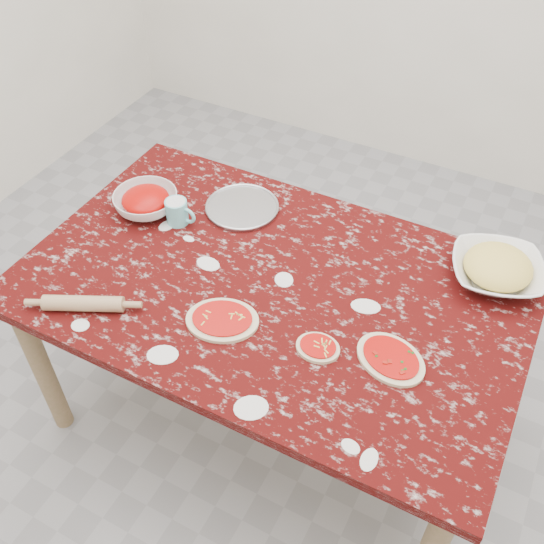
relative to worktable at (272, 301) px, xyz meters
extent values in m
plane|color=gray|center=(0.00, 0.00, -0.67)|extent=(4.00, 4.00, 0.00)
cube|color=#390706|center=(0.00, 0.00, 0.06)|extent=(1.60, 1.00, 0.04)
cube|color=#8E6D50|center=(0.00, 0.00, 0.00)|extent=(1.50, 0.90, 0.08)
cylinder|color=#8E6D50|center=(-0.72, -0.42, -0.31)|extent=(0.07, 0.07, 0.71)
cylinder|color=#8E6D50|center=(-0.72, 0.42, -0.31)|extent=(0.07, 0.07, 0.71)
cylinder|color=#8E6D50|center=(0.72, 0.42, -0.31)|extent=(0.07, 0.07, 0.71)
cylinder|color=#B2B2B7|center=(-0.27, 0.29, 0.09)|extent=(0.26, 0.26, 0.01)
imported|color=white|center=(-0.57, 0.12, 0.12)|extent=(0.28, 0.28, 0.07)
imported|color=white|center=(0.63, 0.35, 0.12)|extent=(0.36, 0.36, 0.07)
cylinder|color=#74D2D7|center=(-0.44, 0.12, 0.13)|extent=(0.08, 0.08, 0.09)
torus|color=#74D2D7|center=(-0.39, 0.12, 0.13)|extent=(0.06, 0.01, 0.06)
cylinder|color=silver|center=(-0.44, 0.12, 0.16)|extent=(0.06, 0.06, 0.01)
ellipsoid|color=beige|center=(-0.06, -0.21, 0.09)|extent=(0.27, 0.24, 0.01)
ellipsoid|color=red|center=(-0.06, -0.21, 0.10)|extent=(0.22, 0.20, 0.00)
ellipsoid|color=beige|center=(0.24, -0.18, 0.09)|extent=(0.14, 0.12, 0.01)
ellipsoid|color=red|center=(0.24, -0.18, 0.10)|extent=(0.11, 0.09, 0.00)
ellipsoid|color=beige|center=(0.44, -0.12, 0.09)|extent=(0.26, 0.23, 0.01)
ellipsoid|color=red|center=(0.44, -0.12, 0.10)|extent=(0.21, 0.18, 0.00)
cylinder|color=tan|center=(-0.46, -0.36, 0.11)|extent=(0.24, 0.15, 0.05)
camera|label=1|loc=(0.64, -1.23, 1.50)|focal=40.70mm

